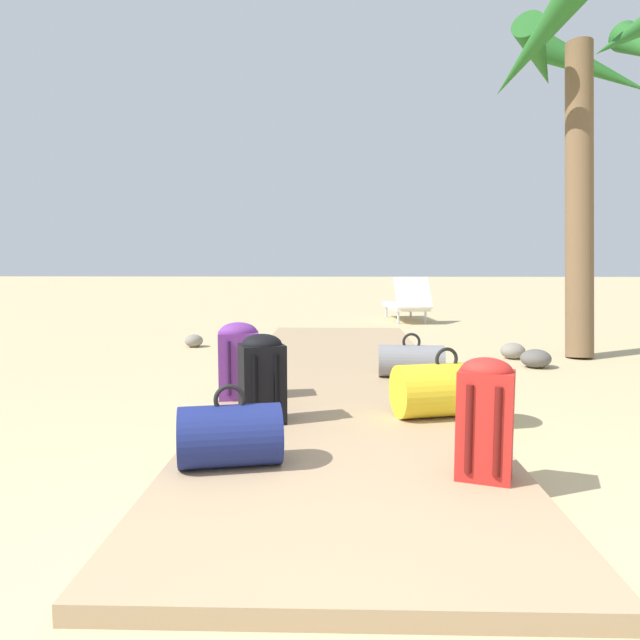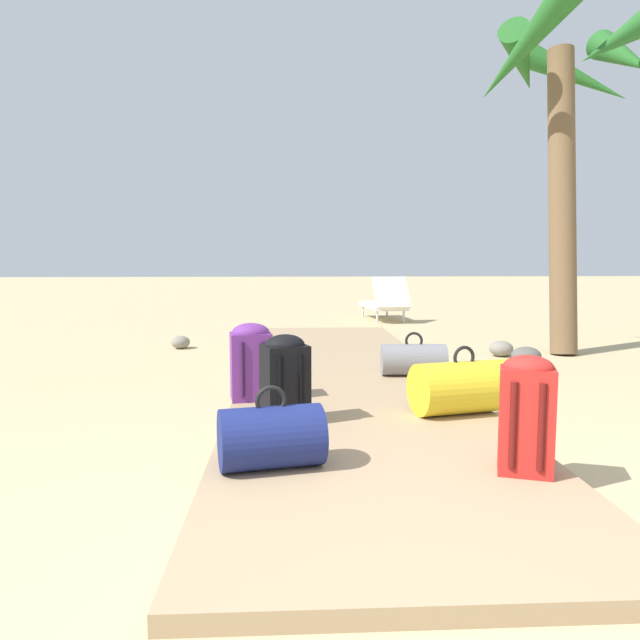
% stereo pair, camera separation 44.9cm
% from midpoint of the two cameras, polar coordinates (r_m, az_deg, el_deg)
% --- Properties ---
extents(ground_plane, '(60.00, 60.00, 0.00)m').
position_cam_midpoint_polar(ground_plane, '(4.80, 4.74, -7.97)').
color(ground_plane, tan).
extents(boardwalk, '(1.86, 7.30, 0.08)m').
position_cam_midpoint_polar(boardwalk, '(5.50, 4.32, -5.71)').
color(boardwalk, tan).
rests_on(boardwalk, ground).
extents(backpack_purple, '(0.34, 0.29, 0.59)m').
position_cam_midpoint_polar(backpack_purple, '(4.57, -5.03, -3.71)').
color(backpack_purple, '#6B2D84').
rests_on(backpack_purple, boardwalk).
extents(backpack_black, '(0.34, 0.32, 0.58)m').
position_cam_midpoint_polar(backpack_black, '(3.89, -2.28, -5.43)').
color(backpack_black, black).
rests_on(backpack_black, boardwalk).
extents(duffel_bag_yellow, '(0.76, 0.52, 0.47)m').
position_cam_midpoint_polar(duffel_bag_yellow, '(4.21, 15.02, -6.49)').
color(duffel_bag_yellow, gold).
rests_on(duffel_bag_yellow, boardwalk).
extents(duffel_bag_navy, '(0.58, 0.42, 0.43)m').
position_cam_midpoint_polar(duffel_bag_navy, '(3.14, -4.52, -11.01)').
color(duffel_bag_navy, navy).
rests_on(duffel_bag_navy, boardwalk).
extents(backpack_red, '(0.31, 0.26, 0.60)m').
position_cam_midpoint_polar(backpack_red, '(3.09, 19.68, -8.70)').
color(backpack_red, red).
rests_on(backpack_red, boardwalk).
extents(duffel_bag_grey, '(0.60, 0.33, 0.40)m').
position_cam_midpoint_polar(duffel_bag_grey, '(5.47, 11.08, -3.88)').
color(duffel_bag_grey, slate).
rests_on(duffel_bag_grey, boardwalk).
extents(palm_tree_far_right, '(2.23, 2.26, 4.03)m').
position_cam_midpoint_polar(palm_tree_far_right, '(7.90, 25.94, 19.05)').
color(palm_tree_far_right, brown).
rests_on(palm_tree_far_right, ground).
extents(lounge_chair, '(0.75, 1.57, 0.81)m').
position_cam_midpoint_polar(lounge_chair, '(10.88, 9.51, 1.61)').
color(lounge_chair, white).
rests_on(lounge_chair, ground).
extents(rock_right_near, '(0.33, 0.33, 0.18)m').
position_cam_midpoint_polar(rock_right_near, '(7.21, 19.74, -2.81)').
color(rock_right_near, gray).
rests_on(rock_right_near, ground).
extents(rock_right_far, '(0.41, 0.40, 0.19)m').
position_cam_midpoint_polar(rock_right_far, '(6.74, 21.83, -3.46)').
color(rock_right_far, '#5B5651').
rests_on(rock_right_far, ground).
extents(rock_left_far, '(0.33, 0.33, 0.16)m').
position_cam_midpoint_polar(rock_left_far, '(7.80, -10.42, -1.98)').
color(rock_left_far, gray).
rests_on(rock_left_far, ground).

